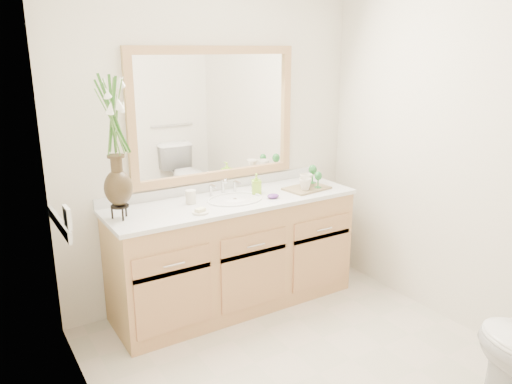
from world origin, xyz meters
TOP-DOWN VIEW (x-y plane):
  - floor at (0.00, 0.00)m, footprint 2.60×2.60m
  - wall_back at (0.00, 1.30)m, footprint 2.40×0.02m
  - wall_left at (-1.20, 0.00)m, footprint 0.02×2.60m
  - wall_right at (1.20, 0.00)m, footprint 0.02×2.60m
  - vanity at (0.00, 1.01)m, footprint 1.80×0.55m
  - counter at (0.00, 1.01)m, footprint 1.84×0.57m
  - sink at (0.00, 1.00)m, footprint 0.38×0.34m
  - mirror at (0.00, 1.28)m, footprint 1.32×0.04m
  - switch_plate at (-1.19, 0.76)m, footprint 0.02×0.12m
  - flower_vase at (-0.82, 1.02)m, footprint 0.21×0.21m
  - tumbler at (-0.30, 1.08)m, footprint 0.07×0.07m
  - soap_dish at (-0.34, 0.85)m, footprint 0.11×0.11m
  - soap_bottle at (0.21, 1.05)m, footprint 0.08×0.08m
  - purple_dish at (0.25, 0.88)m, footprint 0.09×0.07m
  - tray at (0.60, 0.94)m, footprint 0.36×0.26m
  - mug_left at (0.55, 0.89)m, footprint 0.12×0.12m
  - mug_right at (0.62, 0.97)m, footprint 0.13×0.13m
  - goblet_front at (0.67, 0.89)m, footprint 0.06×0.06m
  - goblet_back at (0.72, 1.02)m, footprint 0.07×0.07m

SIDE VIEW (x-z plane):
  - floor at x=0.00m, z-range 0.00..0.00m
  - vanity at x=0.00m, z-range 0.00..0.80m
  - sink at x=0.00m, z-range 0.66..0.89m
  - counter at x=0.00m, z-range 0.80..0.83m
  - tray at x=0.60m, z-range 0.83..0.85m
  - soap_dish at x=-0.34m, z-range 0.82..0.86m
  - purple_dish at x=0.25m, z-range 0.83..0.86m
  - tumbler at x=-0.30m, z-range 0.83..0.92m
  - mug_left at x=0.55m, z-range 0.85..0.94m
  - mug_right at x=0.62m, z-range 0.85..0.95m
  - soap_bottle at x=0.21m, z-range 0.83..0.97m
  - goblet_front at x=0.67m, z-range 0.87..0.99m
  - goblet_back at x=0.72m, z-range 0.87..1.02m
  - switch_plate at x=-1.19m, z-range 0.92..1.04m
  - wall_back at x=0.00m, z-range 0.00..2.40m
  - wall_left at x=-1.20m, z-range 0.00..2.40m
  - wall_right at x=1.20m, z-range 0.00..2.40m
  - mirror at x=0.00m, z-range 0.92..1.89m
  - flower_vase at x=-0.82m, z-range 0.98..1.83m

